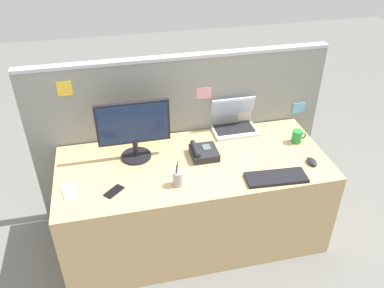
# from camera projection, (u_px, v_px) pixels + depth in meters

# --- Properties ---
(ground_plane) EXTENTS (10.00, 10.00, 0.00)m
(ground_plane) POSITION_uv_depth(u_px,v_px,m) (193.00, 233.00, 3.15)
(ground_plane) COLOR slate
(desk) EXTENTS (1.88, 0.81, 0.70)m
(desk) POSITION_uv_depth(u_px,v_px,m) (193.00, 200.00, 2.96)
(desk) COLOR tan
(desk) RESTS_ON ground_plane
(cubicle_divider) EXTENTS (2.26, 0.08, 1.31)m
(cubicle_divider) POSITION_uv_depth(u_px,v_px,m) (181.00, 134.00, 3.15)
(cubicle_divider) COLOR gray
(cubicle_divider) RESTS_ON ground_plane
(desktop_monitor) EXTENTS (0.50, 0.21, 0.43)m
(desktop_monitor) POSITION_uv_depth(u_px,v_px,m) (134.00, 127.00, 2.69)
(desktop_monitor) COLOR black
(desktop_monitor) RESTS_ON desk
(laptop) EXTENTS (0.34, 0.25, 0.26)m
(laptop) POSITION_uv_depth(u_px,v_px,m) (233.00, 121.00, 3.10)
(laptop) COLOR silver
(laptop) RESTS_ON desk
(desk_phone) EXTENTS (0.18, 0.20, 0.09)m
(desk_phone) POSITION_uv_depth(u_px,v_px,m) (203.00, 152.00, 2.81)
(desk_phone) COLOR #232328
(desk_phone) RESTS_ON desk
(keyboard_main) EXTENTS (0.41, 0.18, 0.02)m
(keyboard_main) POSITION_uv_depth(u_px,v_px,m) (276.00, 178.00, 2.60)
(keyboard_main) COLOR black
(keyboard_main) RESTS_ON desk
(computer_mouse_right_hand) EXTENTS (0.07, 0.11, 0.03)m
(computer_mouse_right_hand) POSITION_uv_depth(u_px,v_px,m) (312.00, 162.00, 2.74)
(computer_mouse_right_hand) COLOR #232328
(computer_mouse_right_hand) RESTS_ON desk
(pen_cup) EXTENTS (0.07, 0.07, 0.18)m
(pen_cup) POSITION_uv_depth(u_px,v_px,m) (178.00, 178.00, 2.53)
(pen_cup) COLOR #99999E
(pen_cup) RESTS_ON desk
(cell_phone_white_slab) EXTENTS (0.10, 0.16, 0.01)m
(cell_phone_white_slab) POSITION_uv_depth(u_px,v_px,m) (68.00, 191.00, 2.50)
(cell_phone_white_slab) COLOR silver
(cell_phone_white_slab) RESTS_ON desk
(cell_phone_black_slab) EXTENTS (0.14, 0.13, 0.01)m
(cell_phone_black_slab) POSITION_uv_depth(u_px,v_px,m) (114.00, 191.00, 2.50)
(cell_phone_black_slab) COLOR black
(cell_phone_black_slab) RESTS_ON desk
(coffee_mug) EXTENTS (0.11, 0.07, 0.10)m
(coffee_mug) POSITION_uv_depth(u_px,v_px,m) (297.00, 136.00, 2.95)
(coffee_mug) COLOR #238438
(coffee_mug) RESTS_ON desk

